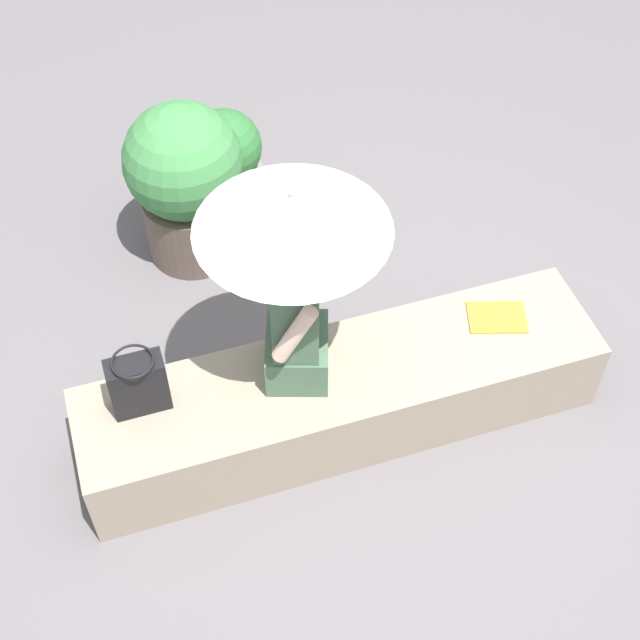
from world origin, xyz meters
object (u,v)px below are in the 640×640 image
magazine (497,317)px  planter_near (227,172)px  handbag_black (138,384)px  planter_far (185,180)px  parasol (292,213)px  person_seated (296,313)px

magazine → planter_near: size_ratio=0.36×
handbag_black → magazine: size_ratio=1.16×
planter_far → parasol: bearing=-79.3°
person_seated → handbag_black: (-0.72, 0.01, -0.23)m
parasol → handbag_black: size_ratio=3.20×
planter_far → person_seated: bearing=-80.4°
planter_far → planter_near: bearing=29.5°
parasol → planter_far: 1.52m
person_seated → handbag_black: bearing=179.0°
handbag_black → magazine: 1.74m
planter_near → planter_far: planter_far is taller
parasol → planter_far: (-0.24, 1.26, -0.81)m
person_seated → magazine: (1.01, -0.01, -0.38)m
handbag_black → planter_near: planter_near is taller
planter_near → planter_far: size_ratio=0.80×
magazine → planter_near: bearing=140.5°
magazine → planter_far: (-1.23, 1.34, 0.10)m
planter_near → person_seated: bearing=-91.3°
parasol → magazine: (0.99, -0.08, -0.91)m
handbag_black → magazine: handbag_black is taller
planter_near → planter_far: (-0.26, -0.15, 0.13)m
handbag_black → planter_far: 1.41m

